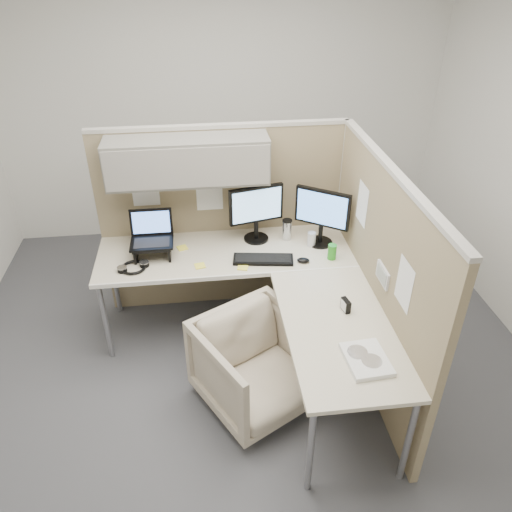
{
  "coord_description": "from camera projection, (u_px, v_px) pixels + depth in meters",
  "views": [
    {
      "loc": [
        -0.28,
        -2.79,
        2.8
      ],
      "look_at": [
        0.1,
        0.25,
        0.85
      ],
      "focal_mm": 35.0,
      "sensor_mm": 36.0,
      "label": 1
    }
  ],
  "objects": [
    {
      "name": "partition_right",
      "position": [
        376.0,
        277.0,
        3.47
      ],
      "size": [
        0.07,
        2.03,
        1.63
      ],
      "color": "#907F5E",
      "rests_on": "ground"
    },
    {
      "name": "keyboard",
      "position": [
        263.0,
        259.0,
        3.79
      ],
      "size": [
        0.47,
        0.22,
        0.02
      ],
      "primitive_type": "cube",
      "rotation": [
        0.0,
        0.0,
        -0.15
      ],
      "color": "black",
      "rests_on": "desk"
    },
    {
      "name": "monitor_left",
      "position": [
        256.0,
        209.0,
        3.92
      ],
      "size": [
        0.44,
        0.2,
        0.47
      ],
      "rotation": [
        0.0,
        0.0,
        0.23
      ],
      "color": "black",
      "rests_on": "desk"
    },
    {
      "name": "partition_back",
      "position": [
        207.0,
        193.0,
        3.95
      ],
      "size": [
        2.0,
        0.36,
        1.63
      ],
      "color": "#907F5E",
      "rests_on": "ground"
    },
    {
      "name": "paper_stack",
      "position": [
        366.0,
        359.0,
        2.88
      ],
      "size": [
        0.26,
        0.32,
        0.03
      ],
      "rotation": [
        0.0,
        0.0,
        0.07
      ],
      "color": "white",
      "rests_on": "desk"
    },
    {
      "name": "monitor_right",
      "position": [
        322.0,
        213.0,
        3.87
      ],
      "size": [
        0.38,
        0.28,
        0.47
      ],
      "rotation": [
        0.0,
        0.0,
        -0.6
      ],
      "color": "black",
      "rests_on": "desk"
    },
    {
      "name": "desk",
      "position": [
        261.0,
        284.0,
        3.62
      ],
      "size": [
        2.0,
        1.98,
        0.73
      ],
      "color": "beige",
      "rests_on": "ground"
    },
    {
      "name": "sticky_note_c",
      "position": [
        182.0,
        248.0,
        3.95
      ],
      "size": [
        0.1,
        0.1,
        0.01
      ],
      "primitive_type": "cube",
      "rotation": [
        0.0,
        0.0,
        0.34
      ],
      "color": "#FFF243",
      "rests_on": "desk"
    },
    {
      "name": "travel_mug",
      "position": [
        287.0,
        229.0,
        4.03
      ],
      "size": [
        0.08,
        0.08,
        0.17
      ],
      "color": "silver",
      "rests_on": "desk"
    },
    {
      "name": "sticky_note_a",
      "position": [
        200.0,
        266.0,
        3.73
      ],
      "size": [
        0.09,
        0.09,
        0.01
      ],
      "primitive_type": "cube",
      "rotation": [
        0.0,
        0.0,
        0.19
      ],
      "color": "#FFF243",
      "rests_on": "desk"
    },
    {
      "name": "soda_can_silver",
      "position": [
        312.0,
        239.0,
        3.95
      ],
      "size": [
        0.07,
        0.07,
        0.12
      ],
      "primitive_type": "cylinder",
      "color": "silver",
      "rests_on": "desk"
    },
    {
      "name": "desk_clock",
      "position": [
        346.0,
        305.0,
        3.27
      ],
      "size": [
        0.05,
        0.09,
        0.09
      ],
      "rotation": [
        0.0,
        0.0,
        -1.36
      ],
      "color": "black",
      "rests_on": "desk"
    },
    {
      "name": "sticky_note_b",
      "position": [
        243.0,
        267.0,
        3.71
      ],
      "size": [
        0.09,
        0.09,
        0.01
      ],
      "primitive_type": "cube",
      "rotation": [
        0.0,
        0.0,
        -0.25
      ],
      "color": "#FFF243",
      "rests_on": "desk"
    },
    {
      "name": "ground",
      "position": [
        247.0,
        366.0,
        3.87
      ],
      "size": [
        4.5,
        4.5,
        0.0
      ],
      "primitive_type": "plane",
      "color": "#424348",
      "rests_on": "ground"
    },
    {
      "name": "soda_can_green",
      "position": [
        332.0,
        252.0,
        3.79
      ],
      "size": [
        0.07,
        0.07,
        0.12
      ],
      "primitive_type": "cylinder",
      "color": "#268C1E",
      "rests_on": "desk"
    },
    {
      "name": "laptop_station",
      "position": [
        152.0,
        240.0,
        3.8
      ],
      "size": [
        0.32,
        0.28,
        0.34
      ],
      "color": "black",
      "rests_on": "desk"
    },
    {
      "name": "office_chair",
      "position": [
        257.0,
        361.0,
        3.4
      ],
      "size": [
        0.95,
        0.93,
        0.74
      ],
      "primitive_type": "imported",
      "rotation": [
        0.0,
        0.0,
        0.5
      ],
      "color": "beige",
      "rests_on": "ground"
    },
    {
      "name": "mouse",
      "position": [
        303.0,
        260.0,
        3.77
      ],
      "size": [
        0.11,
        0.08,
        0.03
      ],
      "primitive_type": "ellipsoid",
      "rotation": [
        0.0,
        0.0,
        -0.22
      ],
      "color": "black",
      "rests_on": "desk"
    },
    {
      "name": "headphones",
      "position": [
        133.0,
        267.0,
        3.7
      ],
      "size": [
        0.24,
        0.24,
        0.03
      ],
      "rotation": [
        0.0,
        0.0,
        0.32
      ],
      "color": "black",
      "rests_on": "desk"
    }
  ]
}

